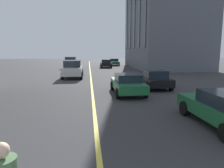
# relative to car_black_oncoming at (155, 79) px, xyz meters

# --- Properties ---
(lane_centre_line) EXTENTS (80.00, 0.16, 0.01)m
(lane_centre_line) POSITION_rel_car_black_oncoming_xyz_m (4.23, 4.90, -0.70)
(lane_centre_line) COLOR #D8C64C
(lane_centre_line) RESTS_ON ground_plane
(car_black_oncoming) EXTENTS (3.90, 1.89, 1.40)m
(car_black_oncoming) POSITION_rel_car_black_oncoming_xyz_m (0.00, 0.00, 0.00)
(car_black_oncoming) COLOR black
(car_black_oncoming) RESTS_ON ground_plane
(car_silver_mid) EXTENTS (4.70, 2.14, 1.88)m
(car_silver_mid) POSITION_rel_car_black_oncoming_xyz_m (7.16, 6.82, 0.27)
(car_silver_mid) COLOR #B7BABF
(car_silver_mid) RESTS_ON ground_plane
(car_green_trailing) EXTENTS (4.40, 1.95, 1.37)m
(car_green_trailing) POSITION_rel_car_black_oncoming_xyz_m (-1.94, 2.53, 0.00)
(car_green_trailing) COLOR #1E6038
(car_green_trailing) RESTS_ON ground_plane
(car_black_far) EXTENTS (3.90, 1.89, 1.40)m
(car_black_far) POSITION_rel_car_black_oncoming_xyz_m (20.83, 2.06, 0.00)
(car_black_far) COLOR black
(car_black_far) RESTS_ON ground_plane
(car_grey_parked_a) EXTENTS (4.70, 2.14, 1.88)m
(car_grey_parked_a) POSITION_rel_car_black_oncoming_xyz_m (20.59, 8.10, 0.27)
(car_grey_parked_a) COLOR slate
(car_grey_parked_a) RESTS_ON ground_plane
(car_green_parked_b) EXTENTS (4.40, 1.95, 1.37)m
(car_green_parked_b) POSITION_rel_car_black_oncoming_xyz_m (26.12, 0.00, 0.00)
(car_green_parked_b) COLOR #1E6038
(car_green_parked_b) RESTS_ON ground_plane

